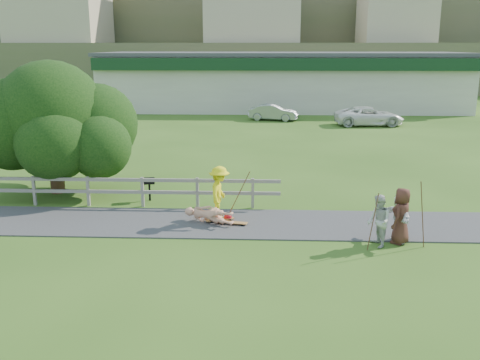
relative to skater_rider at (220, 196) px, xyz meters
The scene contains 19 objects.
ground 2.11m from the skater_rider, 119.58° to the right, with size 260.00×260.00×0.00m, color #2F5317.
path 1.30m from the skater_rider, behind, with size 34.00×3.00×0.04m, color #39393C.
fence 5.80m from the skater_rider, 163.52° to the left, with size 15.05×0.10×1.10m.
strip_mall 33.47m from the skater_rider, 84.75° to the left, with size 32.50×10.75×5.10m.
skater_rider is the anchor object (origin of this frame).
skater_fallen 0.71m from the skater_rider, 147.85° to the right, with size 1.74×0.42×0.63m, color tan.
spectator_a 5.18m from the skater_rider, 22.62° to the right, with size 0.75×0.58×1.54m, color #BBBAB6.
spectator_c 5.76m from the skater_rider, 17.03° to the right, with size 0.82×0.54×1.69m, color #512A20.
spectator_d 5.71m from the skater_rider, 15.85° to the right, with size 1.42×0.45×1.53m, color silver.
car_silver 25.09m from the skater_rider, 84.98° to the left, with size 1.33×3.81×1.26m, color #929599.
car_white 24.28m from the skater_rider, 67.90° to the left, with size 2.29×4.97×1.38m, color white.
tree 7.67m from the skater_rider, 153.08° to the left, with size 6.71×6.71×3.98m, color black, non-canonical shape.
bbq 3.79m from the skater_rider, 139.39° to the left, with size 0.40×0.31×0.87m, color black, non-canonical shape.
longboard_rider 0.85m from the skater_rider, behind, with size 0.96×0.23×0.11m, color #985D32, non-canonical shape.
longboard_fallen 1.02m from the skater_rider, 33.97° to the right, with size 0.94×0.23×0.10m, color #985D32, non-canonical shape.
helmet 0.82m from the skater_rider, 27.72° to the left, with size 0.26×0.26×0.26m, color #9F0A15.
pole_rider 0.72m from the skater_rider, 33.69° to the left, with size 0.03×0.03×1.82m, color brown.
pole_spec_left 5.11m from the skater_rider, 27.16° to the right, with size 0.03×0.03×1.73m, color brown.
pole_spec_right 6.34m from the skater_rider, 18.41° to the right, with size 0.03×0.03×1.99m, color brown.
Camera 1 is at (2.35, -15.19, 5.71)m, focal length 40.00 mm.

